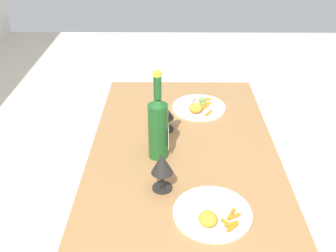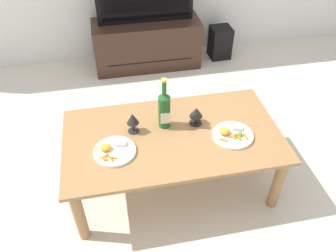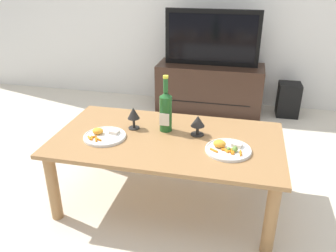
# 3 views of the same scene
# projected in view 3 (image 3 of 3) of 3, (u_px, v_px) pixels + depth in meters

# --- Properties ---
(ground_plane) EXTENTS (6.40, 6.40, 0.00)m
(ground_plane) POSITION_uv_depth(u_px,v_px,m) (168.00, 200.00, 2.32)
(ground_plane) COLOR beige
(dining_table) EXTENTS (1.40, 0.77, 0.47)m
(dining_table) POSITION_uv_depth(u_px,v_px,m) (167.00, 148.00, 2.15)
(dining_table) COLOR #9E7042
(dining_table) RESTS_ON ground_plane
(tv_stand) EXTENTS (1.10, 0.42, 0.49)m
(tv_stand) POSITION_uv_depth(u_px,v_px,m) (209.00, 88.00, 3.68)
(tv_stand) COLOR #382319
(tv_stand) RESTS_ON ground_plane
(tv_screen) EXTENTS (0.95, 0.05, 0.56)m
(tv_screen) POSITION_uv_depth(u_px,v_px,m) (212.00, 38.00, 3.45)
(tv_screen) COLOR black
(tv_screen) RESTS_ON tv_stand
(floor_speaker) EXTENTS (0.22, 0.22, 0.35)m
(floor_speaker) POSITION_uv_depth(u_px,v_px,m) (288.00, 99.00, 3.56)
(floor_speaker) COLOR black
(floor_speaker) RESTS_ON ground_plane
(wine_bottle) EXTENTS (0.08, 0.08, 0.36)m
(wine_bottle) POSITION_uv_depth(u_px,v_px,m) (166.00, 110.00, 2.15)
(wine_bottle) COLOR #1E5923
(wine_bottle) RESTS_ON dining_table
(goblet_left) EXTENTS (0.08, 0.08, 0.15)m
(goblet_left) POSITION_uv_depth(u_px,v_px,m) (133.00, 114.00, 2.20)
(goblet_left) COLOR black
(goblet_left) RESTS_ON dining_table
(goblet_right) EXTENTS (0.09, 0.09, 0.13)m
(goblet_right) POSITION_uv_depth(u_px,v_px,m) (198.00, 122.00, 2.12)
(goblet_right) COLOR black
(goblet_right) RESTS_ON dining_table
(dinner_plate_left) EXTENTS (0.26, 0.26, 0.05)m
(dinner_plate_left) POSITION_uv_depth(u_px,v_px,m) (104.00, 136.00, 2.12)
(dinner_plate_left) COLOR white
(dinner_plate_left) RESTS_ON dining_table
(dinner_plate_right) EXTENTS (0.26, 0.26, 0.05)m
(dinner_plate_right) POSITION_uv_depth(u_px,v_px,m) (228.00, 149.00, 1.96)
(dinner_plate_right) COLOR white
(dinner_plate_right) RESTS_ON dining_table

